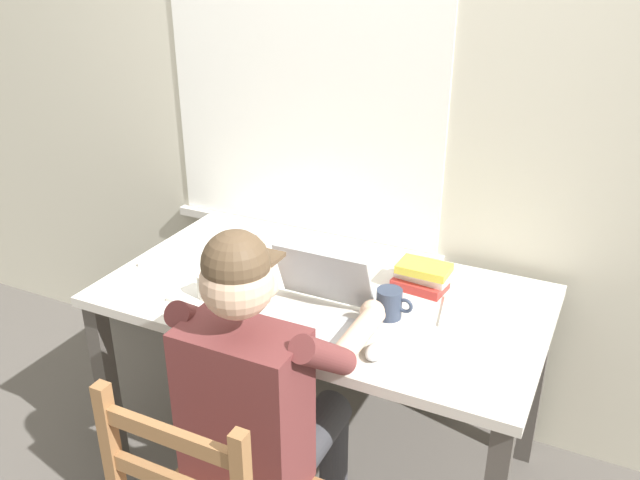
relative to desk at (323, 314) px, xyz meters
The scene contains 14 objects.
ground_plane 0.67m from the desk, ahead, with size 8.00×8.00×0.00m, color #56514C.
back_wall 0.80m from the desk, 90.66° to the left, with size 6.00×0.08×2.60m.
desk is the anchor object (origin of this frame).
seated_person 0.49m from the desk, 84.69° to the right, with size 0.50×0.60×1.23m.
laptop 0.25m from the desk, 75.27° to the right, with size 0.33×0.32×0.22m.
computer_mouse 0.43m from the desk, 42.21° to the right, with size 0.06×0.10×0.03m, color #ADAFB2.
coffee_mug_white 0.33m from the desk, 162.51° to the left, with size 0.12×0.08×0.10m.
coffee_mug_dark 0.31m from the desk, 12.08° to the right, with size 0.12×0.08×0.10m.
coffee_mug_spare 0.41m from the desk, 145.26° to the right, with size 0.12×0.08×0.10m.
book_stack_main 0.37m from the desk, 30.38° to the left, with size 0.20×0.15×0.09m.
paper_pile_near_laptop 0.61m from the desk, behind, with size 0.23×0.15×0.02m, color silver.
paper_pile_back_corner 0.53m from the desk, ahead, with size 0.21×0.20×0.01m, color white.
paper_pile_side 0.42m from the desk, 147.94° to the right, with size 0.18×0.17×0.01m, color white.
landscape_photo_print 0.11m from the desk, 62.10° to the left, with size 0.13×0.09×0.00m, color #7A4293.
Camera 1 is at (0.87, -1.82, 1.89)m, focal length 37.51 mm.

